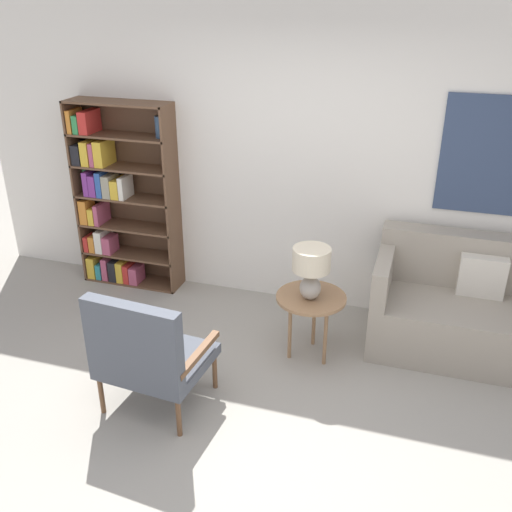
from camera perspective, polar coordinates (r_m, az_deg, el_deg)
ground_plane at (r=3.99m, az=-3.07°, el=-17.80°), size 14.00×14.00×0.00m
wall_back at (r=5.04m, az=4.94°, el=9.46°), size 6.40×0.08×2.70m
bookshelf at (r=5.70m, az=-13.88°, el=5.39°), size 0.99×0.30×1.80m
armchair at (r=3.96m, az=-10.94°, el=-9.39°), size 0.74×0.68×0.93m
couch at (r=4.95m, az=21.20°, el=-5.23°), size 1.64×0.81×0.92m
side_table at (r=4.49m, az=5.52°, el=-4.63°), size 0.55×0.55×0.55m
table_lamp at (r=4.30m, az=5.55°, el=-1.06°), size 0.29×0.29×0.42m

